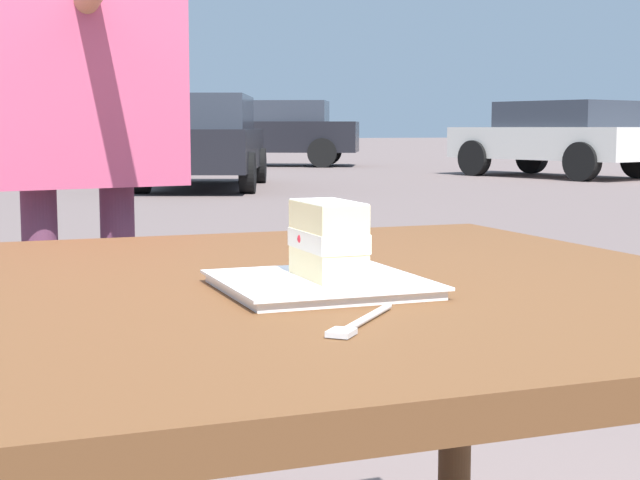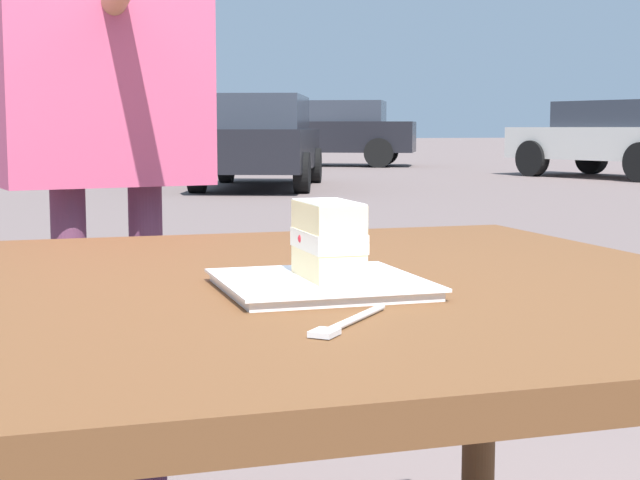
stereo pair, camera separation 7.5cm
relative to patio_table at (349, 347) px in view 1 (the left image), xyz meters
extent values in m
cylinder|color=brown|center=(-0.53, 0.47, -0.29)|extent=(0.07, 0.07, 0.71)
cube|color=brown|center=(0.00, 0.00, 0.08)|extent=(1.19, 1.05, 0.04)
cube|color=white|center=(0.10, -0.08, 0.11)|extent=(0.24, 0.24, 0.01)
cube|color=white|center=(0.10, -0.08, 0.12)|extent=(0.25, 0.25, 0.00)
cube|color=beige|center=(0.10, -0.07, 0.14)|extent=(0.13, 0.06, 0.04)
cube|color=white|center=(0.10, -0.07, 0.17)|extent=(0.13, 0.07, 0.02)
sphere|color=#B21923|center=(0.08, -0.10, 0.17)|extent=(0.01, 0.01, 0.01)
sphere|color=#B21923|center=(0.10, -0.04, 0.16)|extent=(0.01, 0.01, 0.01)
cube|color=beige|center=(0.10, -0.07, 0.20)|extent=(0.13, 0.06, 0.04)
cube|color=white|center=(0.10, -0.07, 0.22)|extent=(0.12, 0.06, 0.00)
cylinder|color=silver|center=(0.30, -0.10, 0.11)|extent=(0.11, 0.10, 0.01)
cube|color=silver|center=(0.36, -0.16, 0.11)|extent=(0.04, 0.04, 0.01)
cylinder|color=#5D3049|center=(-0.90, -0.35, -0.23)|extent=(0.08, 0.08, 0.83)
cylinder|color=#5D3049|center=(-0.93, -0.18, -0.23)|extent=(0.08, 0.08, 0.83)
cube|color=#B7476B|center=(-0.91, -0.26, 0.48)|extent=(0.27, 0.48, 0.59)
cube|color=black|center=(-13.78, 3.19, -0.03)|extent=(4.50, 2.99, 0.63)
cube|color=#2D333D|center=(-13.58, 3.12, 0.54)|extent=(2.70, 2.16, 0.52)
cylinder|color=black|center=(-15.31, 2.94, -0.35)|extent=(0.64, 0.42, 0.60)
cylinder|color=black|center=(-14.77, 4.39, -0.35)|extent=(0.64, 0.42, 0.60)
cylinder|color=black|center=(-12.79, 1.99, -0.35)|extent=(0.64, 0.42, 0.60)
cylinder|color=black|center=(-12.25, 3.44, -0.35)|extent=(0.64, 0.42, 0.60)
cube|color=beige|center=(-14.69, 10.35, 0.01)|extent=(4.38, 2.99, 0.61)
cube|color=#2D333D|center=(-14.50, 10.42, 0.56)|extent=(2.63, 2.23, 0.49)
cylinder|color=black|center=(-15.64, 9.12, -0.30)|extent=(0.74, 0.43, 0.70)
cylinder|color=black|center=(-16.18, 10.80, -0.30)|extent=(0.74, 0.43, 0.70)
cylinder|color=black|center=(-13.20, 9.91, -0.30)|extent=(0.74, 0.43, 0.70)
cylinder|color=black|center=(-13.74, 11.59, -0.30)|extent=(0.74, 0.43, 0.70)
cube|color=black|center=(-21.76, 6.77, 0.08)|extent=(3.45, 4.73, 0.75)
cube|color=#2D333D|center=(-21.66, 6.97, 0.71)|extent=(2.42, 2.88, 0.51)
cylinder|color=black|center=(-21.65, 5.13, -0.30)|extent=(0.51, 0.73, 0.70)
cylinder|color=black|center=(-23.11, 5.84, -0.30)|extent=(0.51, 0.73, 0.70)
cylinder|color=black|center=(-20.41, 7.69, -0.30)|extent=(0.51, 0.73, 0.70)
cylinder|color=black|center=(-21.86, 8.40, -0.30)|extent=(0.51, 0.73, 0.70)
camera|label=1|loc=(1.23, -0.51, 0.31)|focal=54.10mm
camera|label=2|loc=(1.26, -0.44, 0.31)|focal=54.10mm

